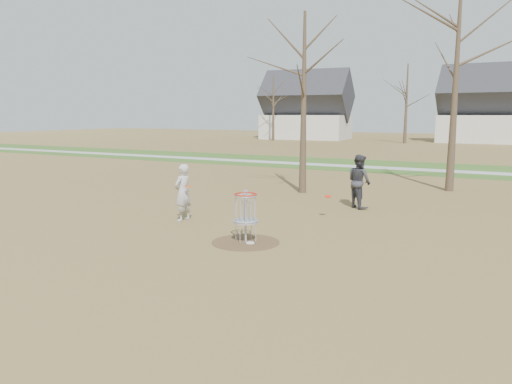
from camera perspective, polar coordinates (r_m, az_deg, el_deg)
ground at (r=13.20m, az=-1.18°, el=-5.77°), size 160.00×160.00×0.00m
green_band at (r=32.89m, az=17.15°, el=2.68°), size 160.00×8.00×0.01m
footpath at (r=31.91m, az=16.80°, el=2.54°), size 160.00×1.50×0.01m
dirt_circle at (r=13.20m, az=-1.18°, el=-5.75°), size 1.80×1.80×0.01m
player_standing at (r=15.84m, az=-8.36°, el=-0.06°), size 0.49×0.69×1.80m
player_throwing at (r=18.20m, az=11.72°, el=1.21°), size 1.19×1.15×1.93m
disc_grounded at (r=13.07m, az=-0.66°, el=-5.83°), size 0.22×0.22×0.02m
discs_in_play at (r=15.71m, az=0.80°, el=0.04°), size 3.82×2.85×0.47m
disc_golf_basket at (r=13.00m, az=-1.20°, el=-1.87°), size 0.64×0.64×1.35m
bare_trees at (r=47.15m, az=23.21°, el=10.63°), size 52.62×44.98×9.00m
houses_row at (r=63.70m, az=26.83°, el=8.12°), size 56.51×10.01×7.26m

